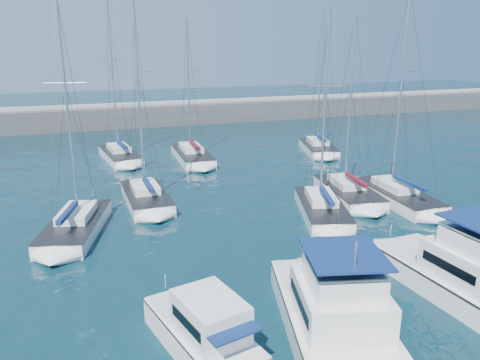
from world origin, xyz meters
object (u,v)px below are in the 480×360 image
object	(u,v)px
sailboat_mid_a	(76,225)
sailboat_mid_b	(146,197)
sailboat_mid_e	(397,195)
sailboat_back_a	(120,155)
sailboat_mid_c	(322,208)
sailboat_mid_d	(348,192)
motor_yacht_port_outer	(204,334)
sailboat_back_c	(318,148)
sailboat_back_b	(192,155)
motor_yacht_stbd_inner	(458,273)
motor_yacht_port_inner	(334,312)

from	to	relation	value
sailboat_mid_a	sailboat_mid_b	distance (m)	6.86
sailboat_mid_e	sailboat_back_a	world-z (taller)	sailboat_back_a
sailboat_mid_c	sailboat_mid_d	size ratio (longest dim) A/B	1.02
motor_yacht_port_outer	sailboat_mid_d	bearing A→B (deg)	30.17
sailboat_back_c	sailboat_mid_d	bearing A→B (deg)	-95.14
motor_yacht_port_outer	sailboat_back_b	bearing A→B (deg)	63.90
sailboat_mid_c	motor_yacht_stbd_inner	bearing A→B (deg)	-67.72
sailboat_mid_b	sailboat_back_a	bearing A→B (deg)	90.83
motor_yacht_stbd_inner	sailboat_back_c	xyz separation A→B (m)	(8.87, 30.54, -0.59)
motor_yacht_port_inner	sailboat_back_a	size ratio (longest dim) A/B	0.58
motor_yacht_port_outer	sailboat_mid_e	bearing A→B (deg)	21.17
sailboat_mid_d	sailboat_back_c	bearing A→B (deg)	78.85
sailboat_mid_c	sailboat_back_a	size ratio (longest dim) A/B	0.89
sailboat_back_b	motor_yacht_port_inner	bearing A→B (deg)	-90.94
sailboat_mid_e	sailboat_back_c	xyz separation A→B (m)	(2.58, 17.64, 0.02)
sailboat_back_a	sailboat_back_c	xyz separation A→B (m)	(21.95, -3.92, 0.01)
motor_yacht_port_outer	sailboat_mid_e	world-z (taller)	sailboat_mid_e
motor_yacht_port_outer	sailboat_back_c	size ratio (longest dim) A/B	0.42
sailboat_back_b	sailboat_mid_e	bearing A→B (deg)	-55.19
sailboat_mid_d	sailboat_back_b	distance (m)	19.07
sailboat_mid_a	sailboat_mid_d	size ratio (longest dim) A/B	1.07
sailboat_mid_c	sailboat_back_c	world-z (taller)	sailboat_back_c
sailboat_mid_a	sailboat_back_c	distance (m)	31.11
sailboat_back_c	sailboat_mid_a	bearing A→B (deg)	-134.22
motor_yacht_stbd_inner	sailboat_mid_e	xyz separation A→B (m)	(6.30, 12.91, -0.60)
sailboat_mid_d	sailboat_mid_e	bearing A→B (deg)	-23.53
motor_yacht_stbd_inner	sailboat_mid_b	bearing A→B (deg)	119.80
sailboat_mid_c	motor_yacht_port_outer	bearing A→B (deg)	-116.26
sailboat_mid_a	sailboat_mid_c	xyz separation A→B (m)	(17.05, -2.52, -0.01)
sailboat_mid_a	sailboat_back_c	size ratio (longest dim) A/B	0.96
sailboat_back_b	sailboat_mid_b	bearing A→B (deg)	-115.84
motor_yacht_port_inner	sailboat_back_c	xyz separation A→B (m)	(16.52, 31.51, -0.59)
sailboat_back_b	sailboat_back_a	bearing A→B (deg)	162.84
sailboat_back_a	sailboat_back_c	world-z (taller)	sailboat_back_a
sailboat_mid_a	sailboat_back_a	world-z (taller)	sailboat_back_a
sailboat_mid_e	sailboat_back_a	size ratio (longest dim) A/B	0.97
sailboat_mid_a	sailboat_mid_b	xyz separation A→B (m)	(5.31, 4.35, 0.02)
sailboat_mid_c	sailboat_back_a	bearing A→B (deg)	136.99
motor_yacht_port_outer	sailboat_mid_c	size ratio (longest dim) A/B	0.46
sailboat_mid_a	sailboat_back_a	xyz separation A→B (m)	(4.84, 19.74, 0.01)
motor_yacht_port_inner	sailboat_back_b	distance (m)	32.89
sailboat_mid_a	sailboat_mid_d	bearing A→B (deg)	16.71
motor_yacht_port_inner	motor_yacht_stbd_inner	world-z (taller)	same
motor_yacht_stbd_inner	sailboat_back_a	size ratio (longest dim) A/B	0.52
motor_yacht_stbd_inner	sailboat_mid_a	xyz separation A→B (m)	(-17.91, 14.72, -0.60)
motor_yacht_port_inner	sailboat_back_a	distance (m)	35.85
motor_yacht_port_inner	sailboat_mid_d	xyz separation A→B (m)	(10.74, 15.94, -0.61)
sailboat_back_a	sailboat_back_b	xyz separation A→B (m)	(7.33, -2.60, -0.03)
sailboat_back_a	sailboat_back_b	world-z (taller)	sailboat_back_a
motor_yacht_port_inner	sailboat_back_c	bearing A→B (deg)	77.00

